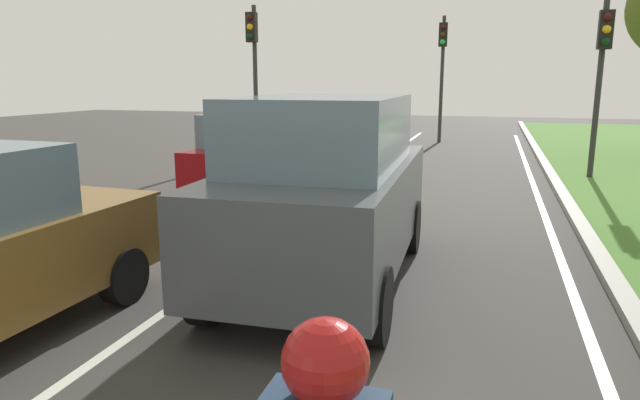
{
  "coord_description": "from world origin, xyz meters",
  "views": [
    {
      "loc": [
        2.57,
        2.7,
        2.45
      ],
      "look_at": [
        0.85,
        8.37,
        1.2
      ],
      "focal_mm": 31.71,
      "sensor_mm": 36.0,
      "label": 1
    }
  ],
  "objects_px": {
    "car_hatchback_far": "(253,155)",
    "traffic_light_near_right": "(602,60)",
    "car_suv_ahead": "(326,190)",
    "traffic_light_overhead_left": "(253,56)",
    "traffic_light_far_median": "(442,58)"
  },
  "relations": [
    {
      "from": "traffic_light_near_right",
      "to": "traffic_light_overhead_left",
      "type": "xyz_separation_m",
      "value": [
        -9.8,
        1.53,
        0.28
      ]
    },
    {
      "from": "car_suv_ahead",
      "to": "traffic_light_near_right",
      "type": "xyz_separation_m",
      "value": [
        4.3,
        9.04,
        1.78
      ]
    },
    {
      "from": "car_hatchback_far",
      "to": "traffic_light_far_median",
      "type": "height_order",
      "value": "traffic_light_far_median"
    },
    {
      "from": "car_hatchback_far",
      "to": "traffic_light_overhead_left",
      "type": "height_order",
      "value": "traffic_light_overhead_left"
    },
    {
      "from": "car_suv_ahead",
      "to": "car_hatchback_far",
      "type": "height_order",
      "value": "car_suv_ahead"
    },
    {
      "from": "car_suv_ahead",
      "to": "traffic_light_far_median",
      "type": "xyz_separation_m",
      "value": [
        -0.19,
        16.88,
        2.15
      ]
    },
    {
      "from": "car_suv_ahead",
      "to": "traffic_light_overhead_left",
      "type": "distance_m",
      "value": 12.09
    },
    {
      "from": "car_suv_ahead",
      "to": "traffic_light_far_median",
      "type": "height_order",
      "value": "traffic_light_far_median"
    },
    {
      "from": "traffic_light_near_right",
      "to": "car_suv_ahead",
      "type": "bearing_deg",
      "value": -115.47
    },
    {
      "from": "traffic_light_overhead_left",
      "to": "traffic_light_near_right",
      "type": "bearing_deg",
      "value": -8.87
    },
    {
      "from": "car_suv_ahead",
      "to": "traffic_light_overhead_left",
      "type": "bearing_deg",
      "value": 115.5
    },
    {
      "from": "traffic_light_near_right",
      "to": "traffic_light_overhead_left",
      "type": "relative_size",
      "value": 0.92
    },
    {
      "from": "car_suv_ahead",
      "to": "traffic_light_overhead_left",
      "type": "xyz_separation_m",
      "value": [
        -5.5,
        10.57,
        2.06
      ]
    },
    {
      "from": "car_hatchback_far",
      "to": "traffic_light_near_right",
      "type": "relative_size",
      "value": 0.85
    },
    {
      "from": "traffic_light_near_right",
      "to": "traffic_light_overhead_left",
      "type": "bearing_deg",
      "value": 171.13
    }
  ]
}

